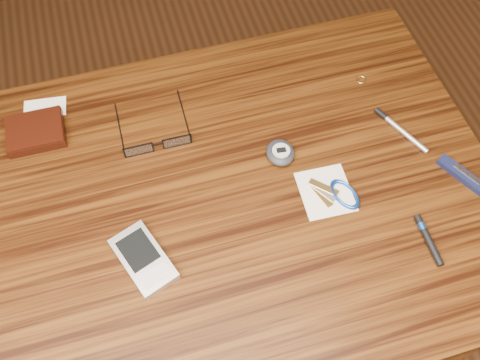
{
  "coord_description": "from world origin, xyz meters",
  "views": [
    {
      "loc": [
        -0.08,
        -0.43,
        1.55
      ],
      "look_at": [
        0.06,
        0.02,
        0.76
      ],
      "focal_mm": 40.0,
      "sensor_mm": 36.0,
      "label": 1
    }
  ],
  "objects_px": {
    "eyeglasses": "(157,143)",
    "silver_pen": "(397,127)",
    "wallet_and_card": "(36,131)",
    "pda_phone": "(143,259)",
    "desk": "(214,226)",
    "notepad_keys": "(336,193)",
    "pedometer": "(280,153)",
    "pocket_knife": "(462,175)"
  },
  "relations": [
    {
      "from": "wallet_and_card",
      "to": "eyeglasses",
      "type": "bearing_deg",
      "value": -22.96
    },
    {
      "from": "notepad_keys",
      "to": "pda_phone",
      "type": "bearing_deg",
      "value": -174.99
    },
    {
      "from": "notepad_keys",
      "to": "wallet_and_card",
      "type": "bearing_deg",
      "value": 150.67
    },
    {
      "from": "desk",
      "to": "notepad_keys",
      "type": "distance_m",
      "value": 0.24
    },
    {
      "from": "desk",
      "to": "pedometer",
      "type": "relative_size",
      "value": 15.92
    },
    {
      "from": "pedometer",
      "to": "notepad_keys",
      "type": "height_order",
      "value": "pedometer"
    },
    {
      "from": "pocket_knife",
      "to": "wallet_and_card",
      "type": "bearing_deg",
      "value": 157.02
    },
    {
      "from": "eyeglasses",
      "to": "pedometer",
      "type": "height_order",
      "value": "eyeglasses"
    },
    {
      "from": "desk",
      "to": "silver_pen",
      "type": "height_order",
      "value": "silver_pen"
    },
    {
      "from": "desk",
      "to": "wallet_and_card",
      "type": "relative_size",
      "value": 7.65
    },
    {
      "from": "eyeglasses",
      "to": "pocket_knife",
      "type": "bearing_deg",
      "value": -22.98
    },
    {
      "from": "pedometer",
      "to": "pocket_knife",
      "type": "relative_size",
      "value": 0.67
    },
    {
      "from": "wallet_and_card",
      "to": "pocket_knife",
      "type": "height_order",
      "value": "wallet_and_card"
    },
    {
      "from": "wallet_and_card",
      "to": "silver_pen",
      "type": "relative_size",
      "value": 1.1
    },
    {
      "from": "wallet_and_card",
      "to": "desk",
      "type": "bearing_deg",
      "value": -39.05
    },
    {
      "from": "wallet_and_card",
      "to": "pocket_knife",
      "type": "xyz_separation_m",
      "value": [
        0.71,
        -0.3,
        -0.0
      ]
    },
    {
      "from": "desk",
      "to": "pocket_knife",
      "type": "relative_size",
      "value": 10.66
    },
    {
      "from": "desk",
      "to": "notepad_keys",
      "type": "height_order",
      "value": "notepad_keys"
    },
    {
      "from": "desk",
      "to": "pda_phone",
      "type": "height_order",
      "value": "pda_phone"
    },
    {
      "from": "wallet_and_card",
      "to": "silver_pen",
      "type": "height_order",
      "value": "wallet_and_card"
    },
    {
      "from": "desk",
      "to": "notepad_keys",
      "type": "xyz_separation_m",
      "value": [
        0.21,
        -0.05,
        0.11
      ]
    },
    {
      "from": "pda_phone",
      "to": "silver_pen",
      "type": "distance_m",
      "value": 0.52
    },
    {
      "from": "eyeglasses",
      "to": "wallet_and_card",
      "type": "bearing_deg",
      "value": 157.04
    },
    {
      "from": "eyeglasses",
      "to": "pedometer",
      "type": "xyz_separation_m",
      "value": [
        0.21,
        -0.08,
        -0.0
      ]
    },
    {
      "from": "eyeglasses",
      "to": "silver_pen",
      "type": "relative_size",
      "value": 1.09
    },
    {
      "from": "pocket_knife",
      "to": "notepad_keys",
      "type": "bearing_deg",
      "value": 172.63
    },
    {
      "from": "eyeglasses",
      "to": "pocket_knife",
      "type": "distance_m",
      "value": 0.54
    },
    {
      "from": "notepad_keys",
      "to": "silver_pen",
      "type": "distance_m",
      "value": 0.19
    },
    {
      "from": "eyeglasses",
      "to": "pda_phone",
      "type": "relative_size",
      "value": 0.98
    },
    {
      "from": "wallet_and_card",
      "to": "notepad_keys",
      "type": "xyz_separation_m",
      "value": [
        0.48,
        -0.27,
        -0.01
      ]
    },
    {
      "from": "wallet_and_card",
      "to": "eyeglasses",
      "type": "distance_m",
      "value": 0.23
    },
    {
      "from": "pedometer",
      "to": "silver_pen",
      "type": "bearing_deg",
      "value": -0.69
    },
    {
      "from": "eyeglasses",
      "to": "notepad_keys",
      "type": "bearing_deg",
      "value": -33.7
    },
    {
      "from": "eyeglasses",
      "to": "pedometer",
      "type": "distance_m",
      "value": 0.22
    },
    {
      "from": "desk",
      "to": "wallet_and_card",
      "type": "bearing_deg",
      "value": 140.95
    },
    {
      "from": "pocket_knife",
      "to": "pda_phone",
      "type": "bearing_deg",
      "value": -179.93
    },
    {
      "from": "wallet_and_card",
      "to": "notepad_keys",
      "type": "relative_size",
      "value": 1.22
    },
    {
      "from": "pda_phone",
      "to": "pedometer",
      "type": "bearing_deg",
      "value": 25.67
    },
    {
      "from": "pocket_knife",
      "to": "silver_pen",
      "type": "height_order",
      "value": "pocket_knife"
    },
    {
      "from": "pedometer",
      "to": "notepad_keys",
      "type": "xyz_separation_m",
      "value": [
        0.07,
        -0.1,
        -0.01
      ]
    },
    {
      "from": "wallet_and_card",
      "to": "silver_pen",
      "type": "bearing_deg",
      "value": -14.98
    },
    {
      "from": "eyeglasses",
      "to": "notepad_keys",
      "type": "xyz_separation_m",
      "value": [
        0.27,
        -0.18,
        -0.01
      ]
    }
  ]
}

